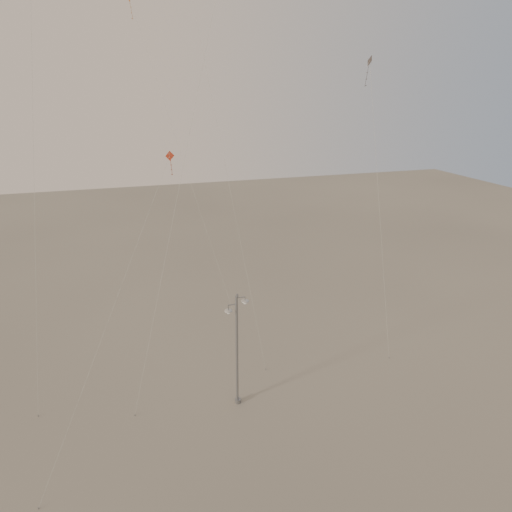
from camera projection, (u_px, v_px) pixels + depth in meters
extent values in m
plane|color=gray|center=(239.00, 439.00, 25.41)|extent=(160.00, 160.00, 0.00)
cylinder|color=gray|center=(238.00, 400.00, 28.40)|extent=(0.44, 0.44, 0.30)
cylinder|color=gray|center=(237.00, 352.00, 26.86)|extent=(0.27, 0.18, 8.50)
cylinder|color=gray|center=(237.00, 296.00, 25.27)|extent=(0.14, 0.14, 0.18)
cylinder|color=gray|center=(241.00, 297.00, 25.38)|extent=(0.50, 0.10, 0.07)
cylinder|color=gray|center=(245.00, 299.00, 25.49)|extent=(0.06, 0.06, 0.30)
ellipsoid|color=#B8B8B3|center=(245.00, 301.00, 25.54)|extent=(0.52, 0.52, 0.18)
cylinder|color=gray|center=(233.00, 305.00, 25.41)|extent=(0.60, 0.08, 0.07)
cylinder|color=gray|center=(228.00, 308.00, 25.40)|extent=(0.06, 0.06, 0.40)
ellipsoid|color=#B8B8B3|center=(228.00, 311.00, 25.48)|extent=(0.52, 0.52, 0.18)
cylinder|color=beige|center=(34.00, 175.00, 25.48)|extent=(3.82, 8.17, 31.06)
cylinder|color=gray|center=(38.00, 416.00, 27.19)|extent=(0.06, 0.06, 0.10)
cylinder|color=beige|center=(175.00, 210.00, 24.60)|extent=(7.83, 3.34, 27.48)
cylinder|color=gray|center=(135.00, 415.00, 27.25)|extent=(0.06, 0.06, 0.10)
cylinder|color=beige|center=(222.00, 149.00, 29.59)|extent=(3.86, 10.24, 33.15)
cylinder|color=gray|center=(266.00, 369.00, 31.79)|extent=(0.06, 0.06, 0.10)
cube|color=maroon|center=(170.00, 156.00, 27.12)|extent=(0.58, 0.45, 0.70)
cylinder|color=maroon|center=(171.00, 168.00, 27.57)|extent=(0.09, 0.17, 1.05)
cylinder|color=beige|center=(112.00, 310.00, 24.12)|extent=(9.19, 11.01, 16.46)
cylinder|color=gray|center=(38.00, 508.00, 21.11)|extent=(0.06, 0.06, 0.10)
cube|color=#342D2B|center=(370.00, 61.00, 28.43)|extent=(0.33, 0.80, 0.74)
cylinder|color=#342D2B|center=(367.00, 77.00, 28.75)|extent=(0.21, 0.08, 1.37)
cylinder|color=beige|center=(380.00, 221.00, 30.81)|extent=(1.72, 4.71, 22.55)
cylinder|color=gray|center=(389.00, 358.00, 33.19)|extent=(0.06, 0.06, 0.10)
cylinder|color=#A5511B|center=(131.00, 11.00, 37.95)|extent=(0.18, 0.18, 1.49)
cylinder|color=beige|center=(183.00, 161.00, 37.89)|extent=(6.66, 13.13, 28.84)
cylinder|color=gray|center=(237.00, 322.00, 38.36)|extent=(0.06, 0.06, 0.10)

